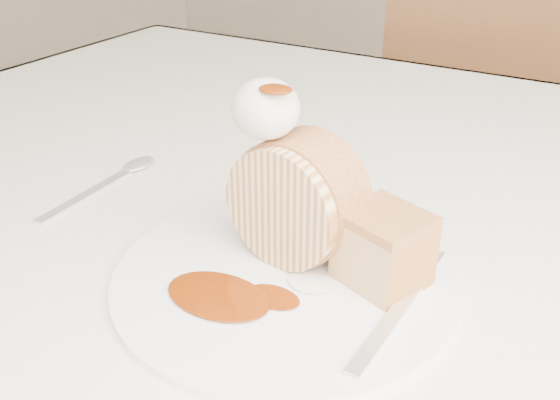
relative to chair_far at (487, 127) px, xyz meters
The scene contains 10 objects.
table 0.75m from the chair_far, 87.93° to the right, with size 1.40×0.90×0.75m.
chair_far is the anchor object (origin of this frame).
plate 0.99m from the chair_far, 87.44° to the right, with size 0.28×0.28×0.01m, color white.
roulade_slice 0.98m from the chair_far, 87.74° to the right, with size 0.10×0.10×0.06m, color beige.
cake_chunk 0.98m from the chair_far, 83.00° to the right, with size 0.06×0.06×0.05m, color #CC814D.
whipped_cream 1.00m from the chair_far, 89.27° to the right, with size 0.05×0.05×0.05m, color white.
caramel_drizzle 1.02m from the chair_far, 88.40° to the right, with size 0.03×0.02×0.01m, color #682304.
caramel_pool 1.05m from the chair_far, 89.11° to the right, with size 0.09×0.06×0.00m, color #682304, non-canonical shape.
fork 1.02m from the chair_far, 81.83° to the right, with size 0.02×0.17×0.00m, color silver.
spoon 0.99m from the chair_far, 102.31° to the right, with size 0.02×0.16×0.00m, color silver.
Camera 1 is at (0.23, -0.40, 1.05)m, focal length 40.00 mm.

